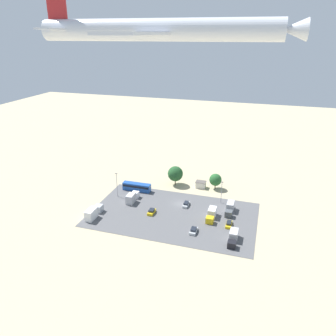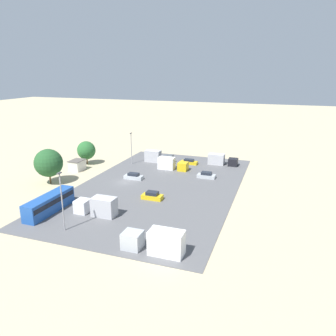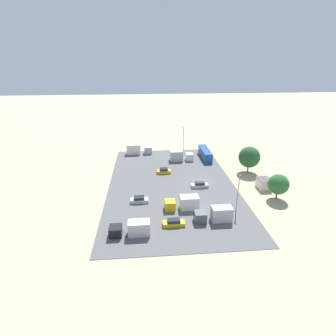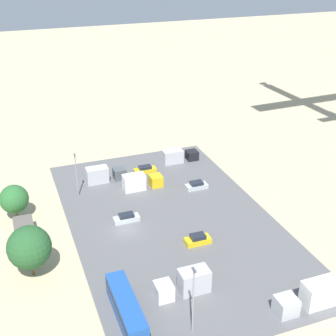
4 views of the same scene
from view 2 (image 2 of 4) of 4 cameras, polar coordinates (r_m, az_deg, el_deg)
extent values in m
plane|color=tan|center=(75.82, -7.51, -2.52)|extent=(400.00, 400.00, 0.00)
cube|color=#565659|center=(72.60, -1.69, -3.22)|extent=(56.98, 33.92, 0.08)
cube|color=silver|center=(87.25, -15.54, 0.44)|extent=(3.87, 2.87, 2.54)
cube|color=#59514C|center=(86.90, -15.61, 1.28)|extent=(4.11, 3.11, 0.12)
cube|color=#1E4C9E|center=(63.06, -19.95, -5.85)|extent=(11.37, 2.59, 3.14)
cube|color=black|center=(62.86, -20.00, -5.37)|extent=(10.91, 2.63, 0.88)
cube|color=gold|center=(89.73, 3.68, 0.95)|extent=(1.78, 4.61, 0.81)
cube|color=#1E232D|center=(89.54, 3.69, 1.38)|extent=(1.49, 2.58, 0.59)
cube|color=#ADB2B7|center=(77.66, -6.01, -1.61)|extent=(1.74, 4.50, 0.84)
cube|color=#1E232D|center=(77.44, -6.03, -1.10)|extent=(1.46, 2.52, 0.62)
cube|color=gold|center=(65.46, -2.76, -5.05)|extent=(1.95, 4.16, 0.90)
cube|color=#1E232D|center=(65.18, -2.77, -4.41)|extent=(1.64, 2.33, 0.66)
cube|color=#ADB2B7|center=(78.57, 6.70, -1.42)|extent=(1.96, 4.29, 0.83)
cube|color=#1E232D|center=(78.35, 6.71, -0.92)|extent=(1.64, 2.40, 0.61)
cube|color=black|center=(89.52, 11.26, 1.01)|extent=(2.46, 2.41, 2.00)
cube|color=#B2B2B7|center=(90.12, 8.41, 1.54)|extent=(2.46, 4.29, 2.85)
cube|color=gold|center=(83.65, 2.62, 0.27)|extent=(2.53, 2.36, 2.14)
cube|color=white|center=(84.86, -0.25, 0.85)|extent=(2.53, 4.19, 3.06)
cube|color=#ADB2B7|center=(48.38, -6.20, -12.36)|extent=(2.58, 2.75, 2.48)
cube|color=white|center=(46.34, -0.27, -12.89)|extent=(2.58, 4.88, 3.54)
cube|color=silver|center=(61.23, -14.66, -6.43)|extent=(2.54, 2.35, 2.37)
cube|color=#B2B2B7|center=(58.78, -11.06, -6.64)|extent=(2.54, 4.18, 3.39)
cube|color=#4C5156|center=(90.37, 0.05, 1.56)|extent=(2.44, 2.41, 2.22)
cube|color=#B2B2B7|center=(91.81, -2.64, 2.09)|extent=(2.44, 4.29, 3.18)
cylinder|color=brown|center=(78.94, -19.83, -1.68)|extent=(0.36, 0.36, 2.47)
sphere|color=#235128|center=(77.94, -20.09, 0.84)|extent=(6.30, 6.30, 6.30)
cylinder|color=brown|center=(92.31, -13.92, 1.27)|extent=(0.36, 0.36, 2.04)
sphere|color=#28602D|center=(91.62, -14.04, 3.01)|extent=(4.95, 4.95, 4.95)
cylinder|color=gray|center=(54.07, -17.95, -5.81)|extent=(0.20, 0.20, 9.44)
cube|color=#4C4C51|center=(52.47, -18.42, -0.85)|extent=(0.90, 0.28, 0.20)
cylinder|color=gray|center=(89.43, -6.40, 3.31)|extent=(0.20, 0.20, 8.32)
cube|color=#4C4C51|center=(88.54, -6.49, 6.04)|extent=(0.90, 0.28, 0.20)
camera|label=1|loc=(120.56, 62.57, 24.77)|focal=35.00mm
camera|label=3|loc=(129.85, 12.09, 19.47)|focal=28.00mm
camera|label=4|loc=(53.01, -77.62, 26.07)|focal=50.00mm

